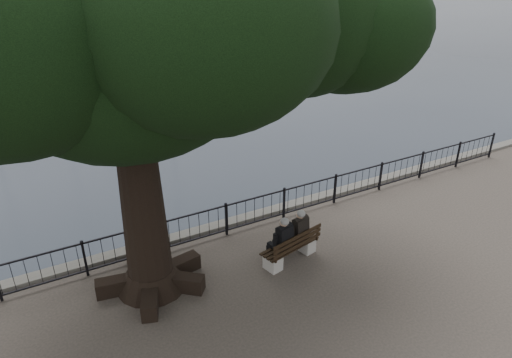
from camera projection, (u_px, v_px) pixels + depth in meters
harbor at (248, 232)px, 14.64m from camera, size 260.00×260.00×1.20m
railing at (256, 210)px, 13.79m from camera, size 22.06×0.06×1.00m
bench at (291, 250)px, 12.30m from camera, size 1.83×0.89×0.93m
person_left at (280, 242)px, 12.02m from camera, size 0.52×0.79×1.47m
person_right at (296, 234)px, 12.38m from camera, size 0.52×0.79×1.47m
tree at (163, 13)px, 9.17m from camera, size 11.96×8.35×9.76m
lion_monument at (69, 18)px, 51.65m from camera, size 5.92×5.92×8.75m
sailboat_b at (61, 99)px, 28.73m from camera, size 2.24×5.77×12.76m
sailboat_c at (169, 109)px, 27.05m from camera, size 2.68×5.35×9.33m
sailboat_f at (96, 67)px, 37.49m from camera, size 3.22×5.49×10.59m
sailboat_g at (162, 56)px, 41.76m from camera, size 2.61×6.16×10.32m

